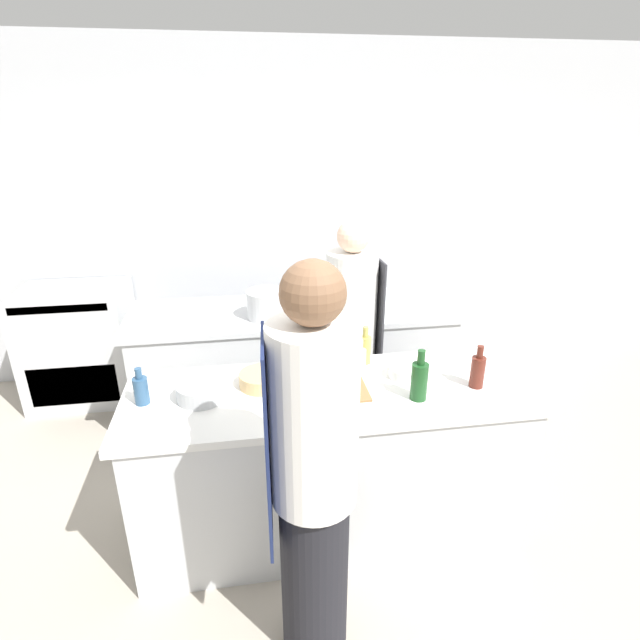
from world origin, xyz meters
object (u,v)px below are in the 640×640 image
object	(u,v)px
stockpot	(266,304)
oven_range	(80,344)
bottle_olive_oil	(360,361)
bottle_wine	(478,371)
bottle_cooking_oil	(365,349)
bottle_sauce	(419,380)
chef_at_prep_near	(313,479)
chef_at_stove	(351,343)
bottle_vinegar	(141,390)
bowl_prep_small	(404,372)
bowl_mixing_large	(262,379)
bowl_ceramic_blue	(201,391)

from	to	relation	value
stockpot	oven_range	bearing A→B (deg)	154.94
bottle_olive_oil	bottle_wine	world-z (taller)	bottle_wine
bottle_cooking_oil	bottle_sauce	bearing A→B (deg)	-67.84
chef_at_prep_near	stockpot	bearing A→B (deg)	5.57
chef_at_prep_near	chef_at_stove	size ratio (longest dim) A/B	1.09
bottle_vinegar	bowl_prep_small	distance (m)	1.37
bottle_olive_oil	bottle_vinegar	bearing A→B (deg)	-173.69
bottle_vinegar	bowl_mixing_large	distance (m)	0.60
bottle_sauce	stockpot	distance (m)	1.39
bowl_ceramic_blue	bowl_prep_small	bearing A→B (deg)	3.32
chef_at_prep_near	bowl_prep_small	distance (m)	0.97
bottle_olive_oil	bottle_vinegar	xyz separation A→B (m)	(-1.13, -0.13, -0.00)
chef_at_stove	bottle_olive_oil	xyz separation A→B (m)	(-0.07, -0.54, 0.15)
stockpot	chef_at_stove	bearing A→B (deg)	-34.83
bottle_cooking_oil	bowl_mixing_large	distance (m)	0.62
chef_at_prep_near	bottle_wine	bearing A→B (deg)	-55.25
oven_range	bottle_olive_oil	bearing A→B (deg)	-39.39
bottle_cooking_oil	bottle_sauce	size ratio (longest dim) A/B	0.83
bottle_olive_oil	bowl_mixing_large	bearing A→B (deg)	-175.60
bottle_sauce	bottle_wine	bearing A→B (deg)	11.39
oven_range	bottle_olive_oil	size ratio (longest dim) A/B	4.57
bottle_cooking_oil	bottle_wine	bearing A→B (deg)	-34.67
chef_at_stove	bowl_prep_small	distance (m)	0.64
bottle_cooking_oil	bowl_prep_small	bearing A→B (deg)	-48.21
bowl_mixing_large	bottle_wine	bearing A→B (deg)	-9.44
bowl_prep_small	bottle_sauce	bearing A→B (deg)	-90.22
bottle_sauce	chef_at_prep_near	bearing A→B (deg)	-139.39
bottle_olive_oil	stockpot	xyz separation A→B (m)	(-0.46, 0.91, 0.02)
chef_at_prep_near	stockpot	distance (m)	1.73
bottle_vinegar	bowl_ceramic_blue	world-z (taller)	bottle_vinegar
bottle_vinegar	bottle_sauce	size ratio (longest dim) A/B	0.72
bowl_ceramic_blue	bottle_vinegar	bearing A→B (deg)	179.59
bowl_prep_small	bowl_ceramic_blue	bearing A→B (deg)	-176.68
stockpot	bottle_sauce	bearing A→B (deg)	-60.16
chef_at_prep_near	bottle_vinegar	distance (m)	1.03
oven_range	bowl_mixing_large	distance (m)	2.24
oven_range	chef_at_stove	size ratio (longest dim) A/B	0.57
bottle_vinegar	bowl_mixing_large	xyz separation A→B (m)	(0.60, 0.08, -0.04)
bottle_olive_oil	bottle_cooking_oil	distance (m)	0.14
bottle_sauce	stockpot	world-z (taller)	bottle_sauce
bottle_cooking_oil	bottle_sauce	xyz separation A→B (m)	(0.17, -0.43, 0.02)
oven_range	chef_at_prep_near	size ratio (longest dim) A/B	0.52
bottle_vinegar	bowl_mixing_large	world-z (taller)	bottle_vinegar
bottle_sauce	bowl_prep_small	xyz separation A→B (m)	(0.00, 0.23, -0.08)
chef_at_stove	bowl_mixing_large	size ratio (longest dim) A/B	6.82
bowl_mixing_large	bowl_ceramic_blue	bearing A→B (deg)	-164.57
bowl_prep_small	stockpot	xyz separation A→B (m)	(-0.69, 0.97, 0.07)
bottle_sauce	bowl_prep_small	bearing A→B (deg)	89.78
bowl_mixing_large	bottle_vinegar	bearing A→B (deg)	-171.98
bowl_mixing_large	bowl_ceramic_blue	xyz separation A→B (m)	(-0.31, -0.09, 0.01)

